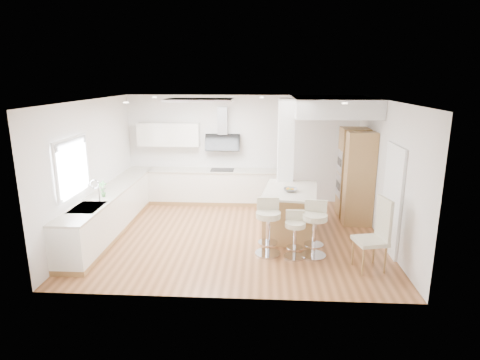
# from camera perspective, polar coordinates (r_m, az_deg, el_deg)

# --- Properties ---
(ground) EXTENTS (6.00, 6.00, 0.00)m
(ground) POSITION_cam_1_polar(r_m,az_deg,el_deg) (8.56, -0.59, -7.83)
(ground) COLOR #A5683D
(ground) RESTS_ON ground
(ceiling) EXTENTS (6.00, 5.00, 0.02)m
(ceiling) POSITION_cam_1_polar(r_m,az_deg,el_deg) (8.56, -0.59, -7.83)
(ceiling) COLOR silver
(ceiling) RESTS_ON ground
(wall_back) EXTENTS (6.00, 0.04, 2.80)m
(wall_back) POSITION_cam_1_polar(r_m,az_deg,el_deg) (10.58, 0.31, 4.41)
(wall_back) COLOR white
(wall_back) RESTS_ON ground
(wall_left) EXTENTS (0.04, 5.00, 2.80)m
(wall_left) POSITION_cam_1_polar(r_m,az_deg,el_deg) (8.85, -20.38, 1.51)
(wall_left) COLOR white
(wall_left) RESTS_ON ground
(wall_right) EXTENTS (0.04, 5.00, 2.80)m
(wall_right) POSITION_cam_1_polar(r_m,az_deg,el_deg) (8.48, 20.07, 0.99)
(wall_right) COLOR white
(wall_right) RESTS_ON ground
(skylight) EXTENTS (4.10, 2.10, 0.06)m
(skylight) POSITION_cam_1_polar(r_m,az_deg,el_deg) (8.62, -5.72, 11.23)
(skylight) COLOR white
(skylight) RESTS_ON ground
(window_left) EXTENTS (0.06, 1.28, 1.07)m
(window_left) POSITION_cam_1_polar(r_m,az_deg,el_deg) (7.98, -22.80, 2.11)
(window_left) COLOR white
(window_left) RESTS_ON ground
(doorway_right) EXTENTS (0.05, 1.00, 2.10)m
(doorway_right) POSITION_cam_1_polar(r_m,az_deg,el_deg) (8.01, 20.83, -2.79)
(doorway_right) COLOR #474037
(doorway_right) RESTS_ON ground
(counter_left) EXTENTS (0.63, 4.50, 1.35)m
(counter_left) POSITION_cam_1_polar(r_m,az_deg,el_deg) (9.19, -17.59, -3.90)
(counter_left) COLOR #A57B47
(counter_left) RESTS_ON ground
(counter_back) EXTENTS (3.62, 0.63, 2.50)m
(counter_back) POSITION_cam_1_polar(r_m,az_deg,el_deg) (10.54, -4.74, 0.41)
(counter_back) COLOR #A57B47
(counter_back) RESTS_ON ground
(pillar) EXTENTS (0.35, 0.35, 2.80)m
(pillar) POSITION_cam_1_polar(r_m,az_deg,el_deg) (9.05, 6.45, 2.60)
(pillar) COLOR white
(pillar) RESTS_ON ground
(soffit) EXTENTS (1.78, 2.20, 0.40)m
(soffit) POSITION_cam_1_polar(r_m,az_deg,el_deg) (9.45, 12.99, 10.18)
(soffit) COLOR silver
(soffit) RESTS_ON ground
(oven_column) EXTENTS (0.63, 1.21, 2.10)m
(oven_column) POSITION_cam_1_polar(r_m,az_deg,el_deg) (9.63, 16.02, 0.70)
(oven_column) COLOR #A57B47
(oven_column) RESTS_ON ground
(peninsula) EXTENTS (1.27, 1.73, 1.05)m
(peninsula) POSITION_cam_1_polar(r_m,az_deg,el_deg) (8.55, 7.11, -4.44)
(peninsula) COLOR #A57B47
(peninsula) RESTS_ON ground
(bar_stool_a) EXTENTS (0.50, 0.50, 1.07)m
(bar_stool_a) POSITION_cam_1_polar(r_m,az_deg,el_deg) (7.50, 4.02, -6.24)
(bar_stool_a) COLOR silver
(bar_stool_a) RESTS_ON ground
(bar_stool_b) EXTENTS (0.39, 0.39, 0.87)m
(bar_stool_b) POSITION_cam_1_polar(r_m,az_deg,el_deg) (7.46, 7.82, -7.34)
(bar_stool_b) COLOR silver
(bar_stool_b) RESTS_ON ground
(bar_stool_c) EXTENTS (0.54, 0.54, 1.05)m
(bar_stool_c) POSITION_cam_1_polar(r_m,az_deg,el_deg) (7.53, 10.56, -6.46)
(bar_stool_c) COLOR silver
(bar_stool_c) RESTS_ON ground
(dining_chair) EXTENTS (0.59, 0.59, 1.28)m
(dining_chair) POSITION_cam_1_polar(r_m,az_deg,el_deg) (7.28, 18.89, -6.97)
(dining_chair) COLOR beige
(dining_chair) RESTS_ON ground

